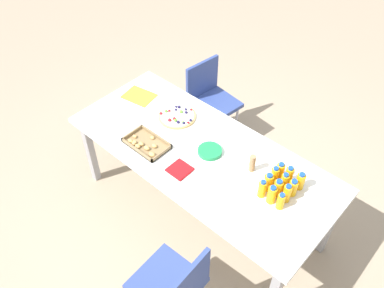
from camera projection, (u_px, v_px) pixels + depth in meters
name	position (u px, v px, depth m)	size (l,w,h in m)	color
ground_plane	(200.00, 210.00, 3.59)	(12.00, 12.00, 0.00)	tan
party_table	(201.00, 157.00, 3.11)	(2.10, 0.90, 0.75)	white
chair_far_left	(174.00, 286.00, 2.57)	(0.42, 0.42, 0.83)	#33478C
chair_near_right	(210.00, 96.00, 3.92)	(0.45, 0.45, 0.83)	#33478C
juice_bottle_0	(300.00, 181.00, 2.77)	(0.06, 0.06, 0.14)	#F9AC14
juice_bottle_1	(289.00, 175.00, 2.80)	(0.05, 0.05, 0.15)	#F9AF14
juice_bottle_2	(280.00, 170.00, 2.84)	(0.06, 0.06, 0.13)	#FAAF14
juice_bottle_3	(293.00, 188.00, 2.73)	(0.06, 0.06, 0.13)	#F9AD14
juice_bottle_4	(284.00, 182.00, 2.77)	(0.05, 0.05, 0.14)	#F9AD14
juice_bottle_5	(275.00, 175.00, 2.81)	(0.05, 0.05, 0.14)	#FAAF14
juice_bottle_6	(287.00, 193.00, 2.69)	(0.06, 0.06, 0.15)	#FAAB14
juice_bottle_7	(278.00, 188.00, 2.72)	(0.06, 0.06, 0.15)	#FAAC14
juice_bottle_8	(268.00, 182.00, 2.76)	(0.06, 0.06, 0.15)	#F9AB14
juice_bottle_9	(281.00, 201.00, 2.65)	(0.05, 0.05, 0.13)	#FAAB14
juice_bottle_10	(272.00, 195.00, 2.68)	(0.06, 0.06, 0.15)	#F9AC14
juice_bottle_11	(262.00, 189.00, 2.72)	(0.05, 0.05, 0.15)	#F9AB14
fruit_pizza	(177.00, 116.00, 3.32)	(0.30, 0.30, 0.05)	tan
snack_tray	(146.00, 144.00, 3.10)	(0.34, 0.21, 0.04)	olive
plate_stack	(210.00, 151.00, 3.04)	(0.18, 0.18, 0.03)	#1E8C4C
napkin_stack	(180.00, 170.00, 2.92)	(0.15, 0.15, 0.02)	red
cardboard_tube	(252.00, 163.00, 2.88)	(0.04, 0.04, 0.14)	#9E7A56
paper_folder	(139.00, 96.00, 3.53)	(0.26, 0.20, 0.01)	yellow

